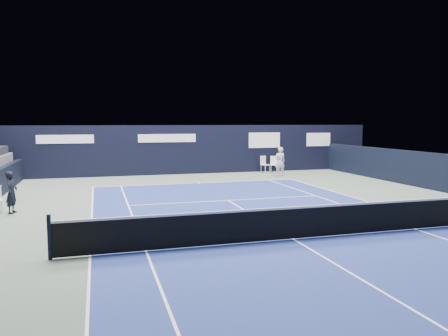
{
  "coord_description": "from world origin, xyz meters",
  "views": [
    {
      "loc": [
        -5.25,
        -10.97,
        3.29
      ],
      "look_at": [
        0.06,
        7.19,
        1.3
      ],
      "focal_mm": 35.0,
      "sensor_mm": 36.0,
      "label": 1
    }
  ],
  "objects_px": {
    "tennis_net": "(294,222)",
    "folding_chair_back_b": "(274,163)",
    "tennis_player": "(280,162)",
    "folding_chair_back_a": "(264,161)"
  },
  "relations": [
    {
      "from": "tennis_net",
      "to": "folding_chair_back_b",
      "type": "bearing_deg",
      "value": 69.08
    },
    {
      "from": "folding_chair_back_b",
      "to": "tennis_player",
      "type": "relative_size",
      "value": 0.59
    },
    {
      "from": "folding_chair_back_a",
      "to": "tennis_player",
      "type": "height_order",
      "value": "tennis_player"
    },
    {
      "from": "tennis_net",
      "to": "tennis_player",
      "type": "relative_size",
      "value": 7.25
    },
    {
      "from": "tennis_net",
      "to": "tennis_player",
      "type": "xyz_separation_m",
      "value": [
        5.51,
        13.6,
        0.38
      ]
    },
    {
      "from": "tennis_net",
      "to": "folding_chair_back_a",
      "type": "bearing_deg",
      "value": 71.43
    },
    {
      "from": "folding_chair_back_a",
      "to": "folding_chair_back_b",
      "type": "height_order",
      "value": "folding_chair_back_a"
    },
    {
      "from": "tennis_player",
      "to": "tennis_net",
      "type": "bearing_deg",
      "value": -112.05
    },
    {
      "from": "folding_chair_back_b",
      "to": "tennis_net",
      "type": "xyz_separation_m",
      "value": [
        -6.02,
        -15.74,
        -0.09
      ]
    },
    {
      "from": "folding_chair_back_a",
      "to": "folding_chair_back_b",
      "type": "bearing_deg",
      "value": -26.56
    }
  ]
}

